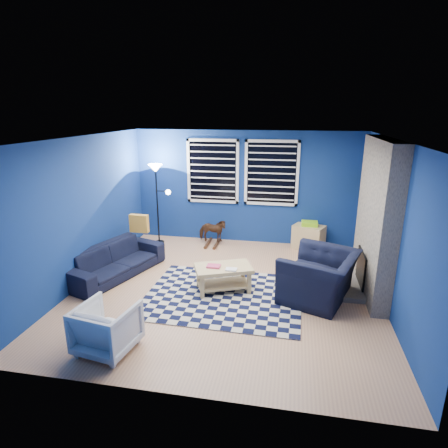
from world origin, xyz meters
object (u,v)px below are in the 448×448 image
(cabinet, at_px, (309,237))
(coffee_table, at_px, (223,273))
(armchair_big, at_px, (319,277))
(tv, at_px, (366,190))
(sofa, at_px, (115,260))
(rocking_horse, at_px, (212,231))
(floor_lamp, at_px, (157,179))
(armchair_bent, at_px, (107,328))

(cabinet, bearing_deg, coffee_table, -98.19)
(armchair_big, xyz_separation_m, cabinet, (-0.09, 2.28, -0.11))
(tv, relative_size, coffee_table, 0.95)
(coffee_table, height_order, cabinet, cabinet)
(tv, height_order, sofa, tv)
(sofa, distance_m, cabinet, 4.07)
(coffee_table, bearing_deg, cabinet, 57.65)
(sofa, bearing_deg, coffee_table, -77.99)
(rocking_horse, height_order, coffee_table, rocking_horse)
(floor_lamp, bearing_deg, armchair_big, -31.00)
(sofa, bearing_deg, armchair_bent, -137.05)
(rocking_horse, bearing_deg, armchair_bent, 172.55)
(armchair_bent, height_order, cabinet, armchair_bent)
(armchair_big, bearing_deg, armchair_bent, -34.34)
(coffee_table, bearing_deg, armchair_big, 0.52)
(sofa, height_order, armchair_bent, armchair_bent)
(tv, bearing_deg, armchair_big, -114.75)
(sofa, bearing_deg, armchair_big, -74.76)
(rocking_horse, height_order, floor_lamp, floor_lamp)
(sofa, distance_m, armchair_big, 3.62)
(armchair_big, distance_m, armchair_bent, 3.26)
(coffee_table, distance_m, cabinet, 2.72)
(armchair_bent, distance_m, cabinet, 4.89)
(tv, xyz_separation_m, rocking_horse, (-3.14, 0.10, -1.06))
(armchair_bent, bearing_deg, floor_lamp, -69.74)
(sofa, xyz_separation_m, armchair_big, (3.61, -0.24, 0.10))
(rocking_horse, distance_m, floor_lamp, 1.66)
(armchair_bent, xyz_separation_m, coffee_table, (1.13, 1.85, 0.00))
(armchair_bent, height_order, floor_lamp, floor_lamp)
(armchair_big, bearing_deg, rocking_horse, -113.28)
(coffee_table, xyz_separation_m, cabinet, (1.46, 2.30, -0.04))
(tv, height_order, rocking_horse, tv)
(tv, xyz_separation_m, floor_lamp, (-4.35, 0.01, 0.06))
(tv, height_order, armchair_bent, tv)
(armchair_big, height_order, cabinet, armchair_big)
(sofa, xyz_separation_m, floor_lamp, (0.20, 1.81, 1.18))
(armchair_big, xyz_separation_m, coffee_table, (-1.55, -0.01, -0.07))
(sofa, xyz_separation_m, armchair_bent, (0.93, -2.10, 0.03))
(tv, height_order, coffee_table, tv)
(sofa, relative_size, armchair_bent, 2.83)
(sofa, bearing_deg, tv, -49.43)
(sofa, distance_m, floor_lamp, 2.17)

